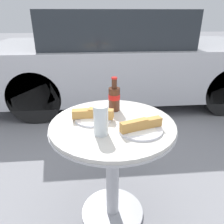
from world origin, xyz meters
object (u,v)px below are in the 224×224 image
lunch_plate_near (141,127)px  lunch_plate_far (93,116)px  bistro_table (113,150)px  drinking_glass (101,121)px  parked_car (123,58)px  cola_bottle_left (114,98)px

lunch_plate_near → lunch_plate_far: 0.29m
bistro_table → drinking_glass: (-0.07, -0.12, 0.25)m
drinking_glass → parked_car: bearing=79.7°
bistro_table → parked_car: bearing=80.8°
bistro_table → parked_car: parked_car is taller
lunch_plate_far → lunch_plate_near: bearing=-32.0°
cola_bottle_left → parked_car: parked_car is taller
cola_bottle_left → parked_car: 2.17m
bistro_table → lunch_plate_far: (-0.11, 0.05, 0.21)m
lunch_plate_near → cola_bottle_left: bearing=111.7°
bistro_table → cola_bottle_left: size_ratio=3.36×
lunch_plate_near → parked_car: (0.24, 2.41, -0.10)m
cola_bottle_left → drinking_glass: bearing=-108.1°
bistro_table → cola_bottle_left: 0.32m
lunch_plate_far → parked_car: (0.48, 2.26, -0.10)m
bistro_table → lunch_plate_near: bearing=-36.5°
bistro_table → parked_car: size_ratio=0.18×
bistro_table → lunch_plate_near: 0.26m
drinking_glass → lunch_plate_near: (0.20, 0.02, -0.05)m
bistro_table → lunch_plate_near: lunch_plate_near is taller
parked_car → lunch_plate_near: bearing=-95.6°
parked_car → drinking_glass: bearing=-100.3°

